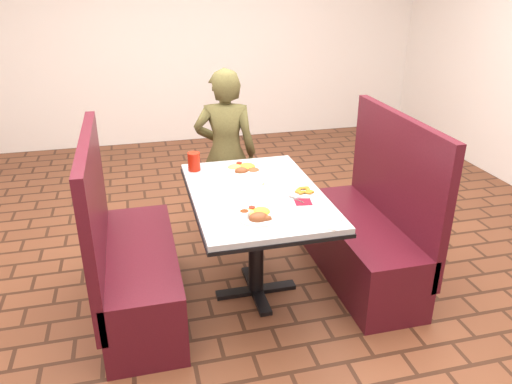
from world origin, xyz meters
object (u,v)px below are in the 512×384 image
far_dinner_plate (244,167)px  dining_table (256,206)px  diner_person (226,154)px  near_dinner_plate (257,213)px  booth_bench_right (367,236)px  booth_bench_left (132,266)px  plantain_plate (304,191)px  red_tumbler (194,162)px

far_dinner_plate → dining_table: bearing=-91.3°
diner_person → near_dinner_plate: 1.30m
booth_bench_right → far_dinner_plate: size_ratio=4.39×
booth_bench_left → near_dinner_plate: booth_bench_left is taller
dining_table → diner_person: 0.95m
near_dinner_plate → plantain_plate: 0.44m
dining_table → far_dinner_plate: 0.39m
near_dinner_plate → plantain_plate: near_dinner_plate is taller
diner_person → plantain_plate: 1.08m
diner_person → plantain_plate: size_ratio=7.46×
dining_table → near_dinner_plate: size_ratio=4.82×
dining_table → red_tumbler: 0.59m
plantain_plate → booth_bench_left: bearing=175.3°
booth_bench_left → booth_bench_right: bearing=0.0°
booth_bench_left → plantain_plate: (1.08, -0.09, 0.43)m
near_dinner_plate → booth_bench_left: bearing=154.4°
dining_table → near_dinner_plate: bearing=-103.1°
dining_table → plantain_plate: 0.32m
dining_table → booth_bench_right: (0.80, 0.00, -0.32)m
near_dinner_plate → plantain_plate: bearing=35.0°
near_dinner_plate → far_dinner_plate: near_dinner_plate is taller
dining_table → plantain_plate: bearing=-17.4°
dining_table → plantain_plate: (0.28, -0.09, 0.11)m
near_dinner_plate → red_tumbler: red_tumbler is taller
booth_bench_left → booth_bench_right: same height
plantain_plate → diner_person: bearing=105.8°
red_tumbler → near_dinner_plate: bearing=-73.3°
booth_bench_left → diner_person: diner_person is taller
booth_bench_left → diner_person: size_ratio=0.88×
near_dinner_plate → plantain_plate: size_ratio=1.38×
dining_table → far_dinner_plate: far_dinner_plate is taller
dining_table → booth_bench_left: (-0.80, 0.00, -0.32)m
red_tumbler → booth_bench_right: bearing=-22.6°
plantain_plate → booth_bench_right: bearing=9.8°
dining_table → diner_person: size_ratio=0.89×
booth_bench_right → near_dinner_plate: 1.04m
booth_bench_left → near_dinner_plate: size_ratio=4.77×
dining_table → near_dinner_plate: (-0.08, -0.34, 0.12)m
far_dinner_plate → booth_bench_right: bearing=-25.2°
booth_bench_right → near_dinner_plate: size_ratio=4.77×
diner_person → booth_bench_left: bearing=64.2°
near_dinner_plate → far_dinner_plate: 0.72m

